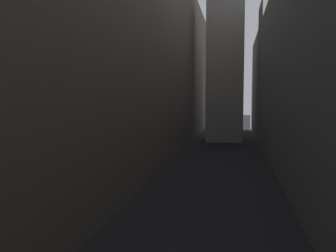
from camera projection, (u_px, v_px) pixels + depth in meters
ground_plane at (216, 171)px, 35.95m from camera, size 264.00×264.00×0.00m
building_block_left at (96, 46)px, 39.36m from camera, size 15.48×108.00×25.86m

